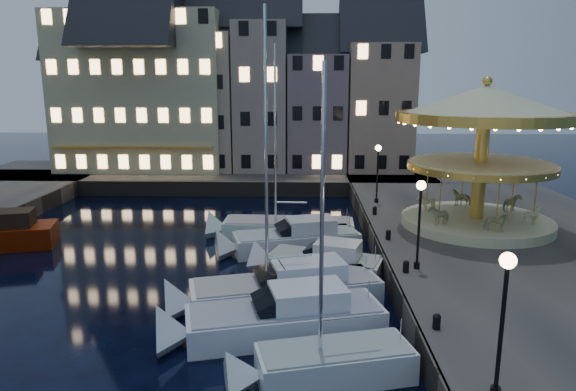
{
  "coord_description": "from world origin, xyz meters",
  "views": [
    {
      "loc": [
        1.88,
        -21.74,
        9.74
      ],
      "look_at": [
        1.0,
        8.0,
        3.2
      ],
      "focal_mm": 32.0,
      "sensor_mm": 36.0,
      "label": 1
    }
  ],
  "objects_px": {
    "motorboat_c": "(277,290)",
    "motorboat_e": "(290,241)",
    "motorboat_d": "(317,264)",
    "motorboat_a": "(318,366)",
    "bollard_c": "(388,234)",
    "streetlamp_c": "(378,165)",
    "streetlamp_b": "(420,212)",
    "bollard_d": "(375,210)",
    "motorboat_b": "(275,320)",
    "motorboat_f": "(280,229)",
    "streetlamp_a": "(504,305)",
    "bollard_a": "(437,321)",
    "carousel": "(484,130)",
    "bollard_b": "(406,266)"
  },
  "relations": [
    {
      "from": "motorboat_c",
      "to": "motorboat_e",
      "type": "xyz_separation_m",
      "value": [
        0.36,
        7.47,
        -0.04
      ]
    },
    {
      "from": "streetlamp_a",
      "to": "motorboat_f",
      "type": "xyz_separation_m",
      "value": [
        -6.81,
        19.08,
        -3.49
      ]
    },
    {
      "from": "streetlamp_c",
      "to": "bollard_c",
      "type": "height_order",
      "value": "streetlamp_c"
    },
    {
      "from": "motorboat_c",
      "to": "motorboat_f",
      "type": "height_order",
      "value": "motorboat_c"
    },
    {
      "from": "bollard_b",
      "to": "motorboat_c",
      "type": "bearing_deg",
      "value": -172.11
    },
    {
      "from": "bollard_c",
      "to": "motorboat_d",
      "type": "distance_m",
      "value": 4.68
    },
    {
      "from": "bollard_c",
      "to": "carousel",
      "type": "distance_m",
      "value": 8.43
    },
    {
      "from": "streetlamp_a",
      "to": "streetlamp_b",
      "type": "xyz_separation_m",
      "value": [
        0.0,
        10.0,
        0.0
      ]
    },
    {
      "from": "motorboat_e",
      "to": "motorboat_d",
      "type": "bearing_deg",
      "value": -69.09
    },
    {
      "from": "streetlamp_b",
      "to": "motorboat_f",
      "type": "distance_m",
      "value": 11.87
    },
    {
      "from": "motorboat_b",
      "to": "motorboat_d",
      "type": "relative_size",
      "value": 1.3
    },
    {
      "from": "bollard_c",
      "to": "motorboat_c",
      "type": "bearing_deg",
      "value": -135.14
    },
    {
      "from": "motorboat_c",
      "to": "carousel",
      "type": "bearing_deg",
      "value": 36.81
    },
    {
      "from": "bollard_d",
      "to": "motorboat_d",
      "type": "xyz_separation_m",
      "value": [
        -3.99,
        -7.74,
        -0.97
      ]
    },
    {
      "from": "motorboat_b",
      "to": "motorboat_e",
      "type": "distance_m",
      "value": 10.34
    },
    {
      "from": "streetlamp_a",
      "to": "motorboat_f",
      "type": "distance_m",
      "value": 20.56
    },
    {
      "from": "motorboat_b",
      "to": "streetlamp_b",
      "type": "bearing_deg",
      "value": 33.21
    },
    {
      "from": "motorboat_a",
      "to": "motorboat_f",
      "type": "height_order",
      "value": "motorboat_f"
    },
    {
      "from": "motorboat_c",
      "to": "motorboat_e",
      "type": "height_order",
      "value": "motorboat_c"
    },
    {
      "from": "bollard_c",
      "to": "carousel",
      "type": "height_order",
      "value": "carousel"
    },
    {
      "from": "motorboat_e",
      "to": "bollard_b",
      "type": "bearing_deg",
      "value": -50.57
    },
    {
      "from": "bollard_c",
      "to": "motorboat_d",
      "type": "bearing_deg",
      "value": -150.63
    },
    {
      "from": "motorboat_d",
      "to": "motorboat_a",
      "type": "bearing_deg",
      "value": -91.08
    },
    {
      "from": "carousel",
      "to": "motorboat_a",
      "type": "bearing_deg",
      "value": -124.04
    },
    {
      "from": "motorboat_b",
      "to": "motorboat_d",
      "type": "xyz_separation_m",
      "value": [
        1.79,
        6.43,
        -0.01
      ]
    },
    {
      "from": "bollard_d",
      "to": "motorboat_b",
      "type": "height_order",
      "value": "motorboat_b"
    },
    {
      "from": "motorboat_c",
      "to": "carousel",
      "type": "relative_size",
      "value": 1.26
    },
    {
      "from": "streetlamp_b",
      "to": "bollard_a",
      "type": "bearing_deg",
      "value": -95.71
    },
    {
      "from": "streetlamp_b",
      "to": "motorboat_f",
      "type": "bearing_deg",
      "value": 126.87
    },
    {
      "from": "motorboat_a",
      "to": "bollard_c",
      "type": "bearing_deg",
      "value": 70.54
    },
    {
      "from": "bollard_b",
      "to": "motorboat_c",
      "type": "relative_size",
      "value": 0.05
    },
    {
      "from": "streetlamp_b",
      "to": "streetlamp_c",
      "type": "distance_m",
      "value": 13.5
    },
    {
      "from": "motorboat_a",
      "to": "motorboat_c",
      "type": "xyz_separation_m",
      "value": [
        -1.67,
        5.99,
        0.14
      ]
    },
    {
      "from": "bollard_a",
      "to": "motorboat_a",
      "type": "bearing_deg",
      "value": -162.72
    },
    {
      "from": "streetlamp_a",
      "to": "bollard_c",
      "type": "height_order",
      "value": "streetlamp_a"
    },
    {
      "from": "streetlamp_b",
      "to": "bollard_d",
      "type": "relative_size",
      "value": 7.32
    },
    {
      "from": "streetlamp_b",
      "to": "motorboat_a",
      "type": "xyz_separation_m",
      "value": [
        -4.77,
        -7.3,
        -3.48
      ]
    },
    {
      "from": "streetlamp_a",
      "to": "bollard_c",
      "type": "relative_size",
      "value": 7.32
    },
    {
      "from": "motorboat_d",
      "to": "motorboat_b",
      "type": "bearing_deg",
      "value": -105.57
    },
    {
      "from": "bollard_b",
      "to": "motorboat_e",
      "type": "relative_size",
      "value": 0.07
    },
    {
      "from": "bollard_b",
      "to": "motorboat_b",
      "type": "distance_m",
      "value": 6.92
    },
    {
      "from": "motorboat_f",
      "to": "motorboat_a",
      "type": "bearing_deg",
      "value": -82.89
    },
    {
      "from": "bollard_b",
      "to": "bollard_a",
      "type": "bearing_deg",
      "value": -90.0
    },
    {
      "from": "motorboat_f",
      "to": "bollard_a",
      "type": "bearing_deg",
      "value": -67.62
    },
    {
      "from": "bollard_c",
      "to": "motorboat_b",
      "type": "relative_size",
      "value": 0.06
    },
    {
      "from": "streetlamp_c",
      "to": "motorboat_a",
      "type": "distance_m",
      "value": 21.62
    },
    {
      "from": "carousel",
      "to": "streetlamp_b",
      "type": "bearing_deg",
      "value": -124.9
    },
    {
      "from": "bollard_d",
      "to": "motorboat_c",
      "type": "height_order",
      "value": "motorboat_c"
    },
    {
      "from": "streetlamp_b",
      "to": "carousel",
      "type": "height_order",
      "value": "carousel"
    },
    {
      "from": "motorboat_a",
      "to": "motorboat_b",
      "type": "height_order",
      "value": "motorboat_a"
    }
  ]
}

